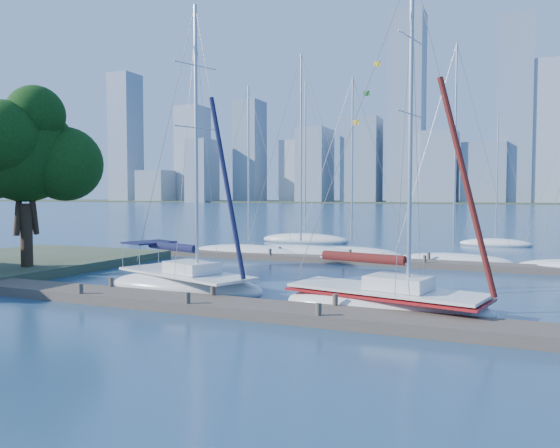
% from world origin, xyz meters
% --- Properties ---
extents(ground, '(700.00, 700.00, 0.00)m').
position_xyz_m(ground, '(0.00, 0.00, 0.00)').
color(ground, navy).
rests_on(ground, ground).
extents(near_dock, '(26.00, 2.00, 0.40)m').
position_xyz_m(near_dock, '(0.00, 0.00, 0.20)').
color(near_dock, '#483E35').
rests_on(near_dock, ground).
extents(far_dock, '(30.00, 1.80, 0.36)m').
position_xyz_m(far_dock, '(2.00, 16.00, 0.18)').
color(far_dock, '#483E35').
rests_on(far_dock, ground).
extents(far_shore, '(800.00, 100.00, 1.50)m').
position_xyz_m(far_shore, '(0.00, 320.00, 0.00)').
color(far_shore, '#38472D').
rests_on(far_shore, ground).
extents(tree, '(7.40, 6.75, 9.94)m').
position_xyz_m(tree, '(-13.09, 3.77, 6.72)').
color(tree, black).
rests_on(tree, ground).
extents(sailboat_navy, '(8.07, 4.98, 12.87)m').
position_xyz_m(sailboat_navy, '(-2.61, 2.90, 1.07)').
color(sailboat_navy, silver).
rests_on(sailboat_navy, ground).
extents(sailboat_maroon, '(8.03, 4.07, 12.81)m').
position_xyz_m(sailboat_maroon, '(6.52, 2.16, 1.06)').
color(sailboat_maroon, silver).
rests_on(sailboat_maroon, ground).
extents(bg_boat_0, '(9.24, 5.96, 12.37)m').
position_xyz_m(bg_boat_0, '(-6.55, 17.13, 0.26)').
color(bg_boat_0, silver).
rests_on(bg_boat_0, ground).
extents(bg_boat_1, '(9.34, 4.10, 14.40)m').
position_xyz_m(bg_boat_1, '(-2.85, 17.84, 0.29)').
color(bg_boat_1, silver).
rests_on(bg_boat_1, ground).
extents(bg_boat_2, '(7.65, 4.67, 12.60)m').
position_xyz_m(bg_boat_2, '(0.60, 18.55, 0.27)').
color(bg_boat_2, silver).
rests_on(bg_boat_2, ground).
extents(bg_boat_3, '(7.41, 4.60, 13.96)m').
position_xyz_m(bg_boat_3, '(7.35, 17.88, 0.26)').
color(bg_boat_3, silver).
rests_on(bg_boat_3, ground).
extents(bg_boat_6, '(8.66, 4.05, 15.01)m').
position_xyz_m(bg_boat_6, '(-6.78, 29.12, 0.30)').
color(bg_boat_6, silver).
rests_on(bg_boat_6, ground).
extents(bg_boat_7, '(6.13, 4.09, 11.42)m').
position_xyz_m(bg_boat_7, '(9.39, 32.30, 0.23)').
color(bg_boat_7, silver).
rests_on(bg_boat_7, ground).
extents(skyline, '(502.58, 51.31, 120.67)m').
position_xyz_m(skyline, '(20.74, 290.70, 36.03)').
color(skyline, '#7D8BA1').
rests_on(skyline, ground).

